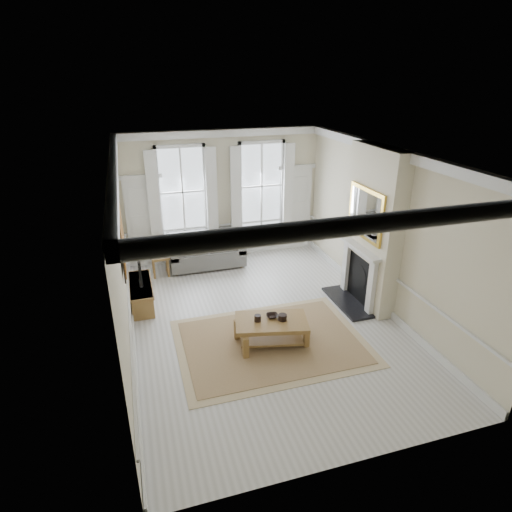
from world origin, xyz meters
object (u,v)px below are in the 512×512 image
object	(u,v)px
side_table	(160,260)
sofa	(206,252)
tv_stand	(141,294)
coffee_table	(271,324)

from	to	relation	value
side_table	sofa	bearing A→B (deg)	12.50
tv_stand	sofa	bearing A→B (deg)	43.22
sofa	side_table	bearing A→B (deg)	-167.50
sofa	tv_stand	bearing A→B (deg)	-136.78
side_table	coffee_table	size ratio (longest dim) A/B	0.35
sofa	tv_stand	distance (m)	2.39
side_table	coffee_table	distance (m)	3.96
coffee_table	tv_stand	xyz separation A→B (m)	(-2.24, 2.21, -0.17)
sofa	coffee_table	bearing A→B (deg)	-82.58
side_table	tv_stand	size ratio (longest dim) A/B	0.37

